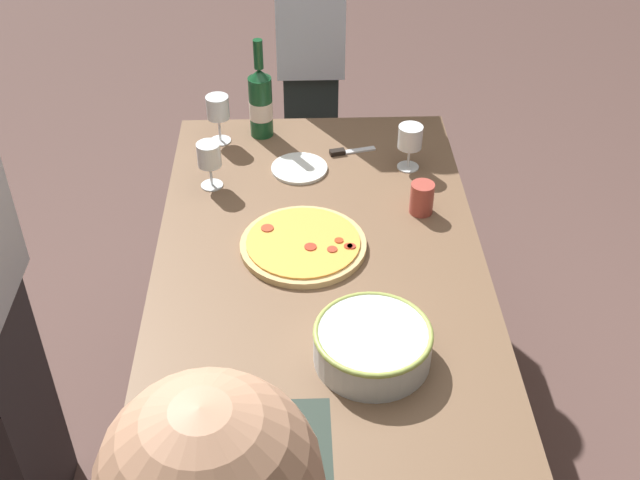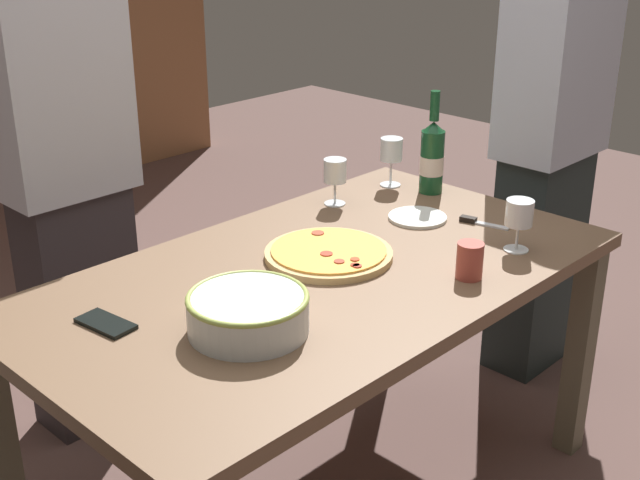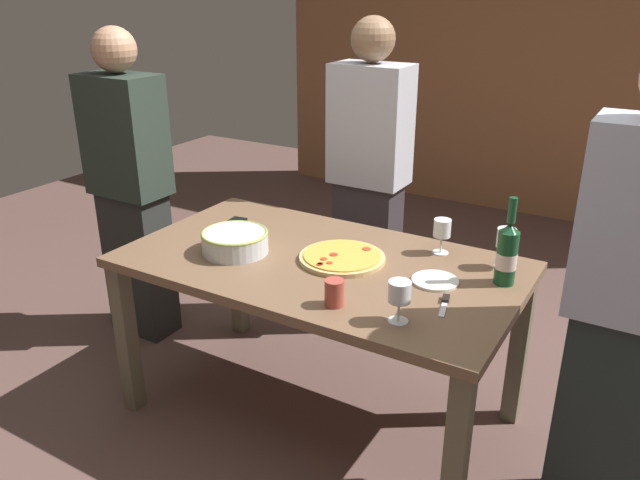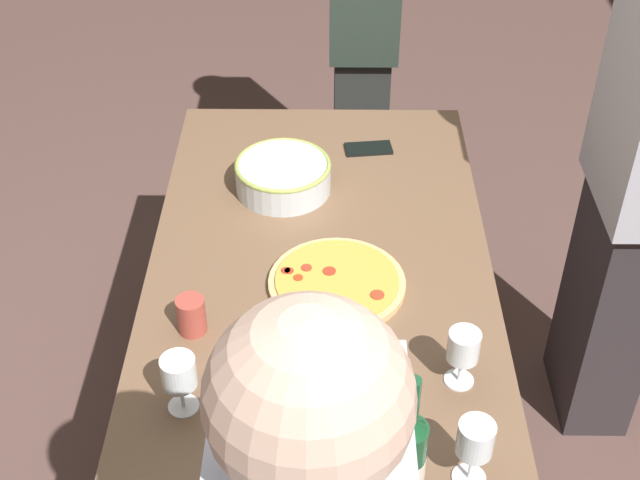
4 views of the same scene
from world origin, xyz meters
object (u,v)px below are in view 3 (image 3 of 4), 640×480
wine_glass_by_bottle (506,240)px  cell_phone (233,223)px  wine_bottle (507,253)px  person_guest_right (369,177)px  serving_bowl (235,241)px  side_plate (435,281)px  pizza (342,258)px  person_host (634,309)px  cup_amber (334,293)px  wine_glass_far_left (399,294)px  dining_table (320,281)px  person_guest_left (131,189)px  wine_glass_near_pizza (442,230)px  pizza_knife (445,303)px

wine_glass_by_bottle → cell_phone: 1.23m
wine_bottle → person_guest_right: (-0.92, 0.70, -0.03)m
wine_bottle → wine_glass_by_bottle: size_ratio=2.06×
serving_bowl → wine_bottle: bearing=15.1°
wine_bottle → side_plate: (-0.22, -0.12, -0.12)m
side_plate → serving_bowl: bearing=-169.0°
pizza → person_guest_right: size_ratio=0.21×
pizza → person_guest_right: person_guest_right is taller
serving_bowl → person_guest_right: person_guest_right is taller
person_host → cup_amber: bearing=18.4°
wine_glass_far_left → cup_amber: bearing=-177.9°
dining_table → pizza: bearing=29.0°
cell_phone → person_guest_right: person_guest_right is taller
pizza → person_guest_left: size_ratio=0.22×
pizza → person_host: person_host is taller
pizza → serving_bowl: bearing=-160.1°
wine_bottle → wine_glass_near_pizza: 0.34m
serving_bowl → person_guest_left: size_ratio=0.17×
pizza → wine_glass_by_bottle: wine_glass_by_bottle is taller
person_guest_right → wine_glass_far_left: bearing=16.7°
dining_table → cell_phone: (-0.56, 0.15, 0.10)m
cell_phone → wine_glass_by_bottle: bearing=0.7°
person_guest_left → cell_phone: bearing=7.0°
cell_phone → pizza: bearing=-16.1°
cup_amber → wine_glass_near_pizza: bearing=75.9°
cell_phone → pizza_knife: pizza_knife is taller
dining_table → person_guest_right: (-0.22, 0.87, 0.18)m
wine_glass_by_bottle → side_plate: bearing=-125.2°
pizza_knife → wine_glass_by_bottle: bearing=77.9°
dining_table → wine_bottle: 0.75m
side_plate → person_guest_right: (-0.69, 0.83, 0.08)m
side_plate → pizza_knife: pizza_knife is taller
cup_amber → person_guest_left: bearing=162.9°
person_guest_left → wine_glass_by_bottle: bearing=11.8°
pizza → person_host: bearing=-2.5°
dining_table → person_host: person_host is taller
serving_bowl → cell_phone: 0.33m
dining_table → side_plate: 0.49m
person_guest_left → person_guest_right: bearing=43.1°
pizza → cup_amber: cup_amber is taller
pizza_knife → person_host: size_ratio=0.09×
person_guest_left → pizza_knife: bearing=-1.2°
wine_bottle → person_host: (0.45, -0.17, -0.03)m
person_host → dining_table: bearing=0.0°
wine_glass_near_pizza → serving_bowl: bearing=-149.9°
pizza_knife → wine_glass_near_pizza: bearing=112.5°
wine_bottle → pizza_knife: bearing=-115.2°
wine_glass_by_bottle → person_guest_left: (-1.87, -0.17, -0.05)m
wine_glass_by_bottle → cell_phone: (-1.21, -0.16, -0.11)m
cup_amber → pizza_knife: cup_amber is taller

